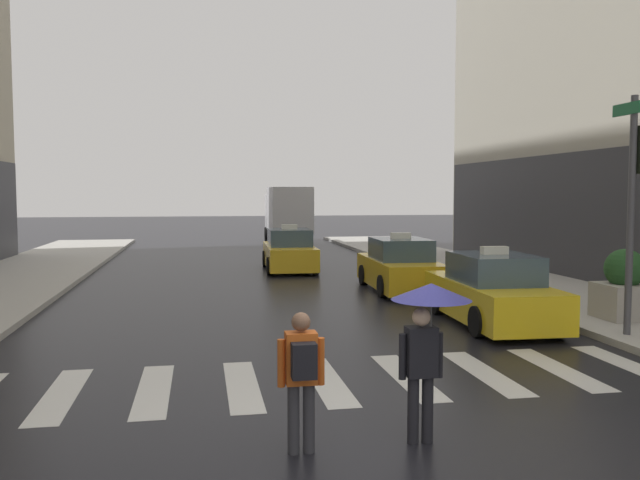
# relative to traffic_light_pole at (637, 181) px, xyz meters

# --- Properties ---
(ground_plane) EXTENTS (160.00, 160.00, 0.00)m
(ground_plane) POSITION_rel_traffic_light_pole_xyz_m (-6.63, -4.62, -3.26)
(ground_plane) COLOR black
(crosswalk_markings) EXTENTS (11.30, 2.80, 0.01)m
(crosswalk_markings) POSITION_rel_traffic_light_pole_xyz_m (-6.63, -1.62, -3.25)
(crosswalk_markings) COLOR silver
(crosswalk_markings) RESTS_ON ground
(traffic_light_pole) EXTENTS (0.44, 0.84, 4.80)m
(traffic_light_pole) POSITION_rel_traffic_light_pole_xyz_m (0.00, 0.00, 0.00)
(traffic_light_pole) COLOR #47474C
(traffic_light_pole) RESTS_ON curb_right
(taxi_lead) EXTENTS (2.07, 4.60, 1.80)m
(taxi_lead) POSITION_rel_traffic_light_pole_xyz_m (-2.00, 2.21, -2.53)
(taxi_lead) COLOR yellow
(taxi_lead) RESTS_ON ground
(taxi_second) EXTENTS (2.07, 4.61, 1.80)m
(taxi_second) POSITION_rel_traffic_light_pole_xyz_m (-2.53, 7.60, -2.53)
(taxi_second) COLOR gold
(taxi_second) RESTS_ON ground
(taxi_third) EXTENTS (2.06, 4.60, 1.80)m
(taxi_third) POSITION_rel_traffic_light_pole_xyz_m (-5.18, 13.52, -2.53)
(taxi_third) COLOR gold
(taxi_third) RESTS_ON ground
(box_truck) EXTENTS (2.48, 7.61, 3.35)m
(box_truck) POSITION_rel_traffic_light_pole_xyz_m (-3.61, 25.91, -1.41)
(box_truck) COLOR #2D2D2D
(box_truck) RESTS_ON ground
(pedestrian_with_umbrella) EXTENTS (0.96, 0.96, 1.94)m
(pedestrian_with_umbrella) POSITION_rel_traffic_light_pole_xyz_m (-5.94, -4.40, -1.74)
(pedestrian_with_umbrella) COLOR black
(pedestrian_with_umbrella) RESTS_ON ground
(pedestrian_with_backpack) EXTENTS (0.55, 0.43, 1.65)m
(pedestrian_with_backpack) POSITION_rel_traffic_light_pole_xyz_m (-7.48, -4.47, -2.29)
(pedestrian_with_backpack) COLOR #333338
(pedestrian_with_backpack) RESTS_ON ground
(planter_near_corner) EXTENTS (1.10, 1.10, 1.60)m
(planter_near_corner) POSITION_rel_traffic_light_pole_xyz_m (0.90, 1.54, -2.38)
(planter_near_corner) COLOR #A8A399
(planter_near_corner) RESTS_ON curb_right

